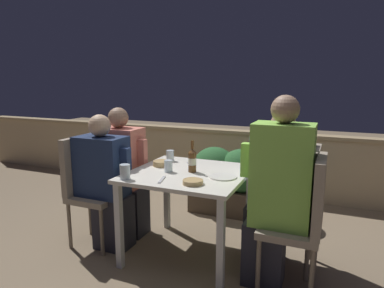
{
  "coord_description": "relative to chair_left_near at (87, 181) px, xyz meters",
  "views": [
    {
      "loc": [
        1.08,
        -2.49,
        1.48
      ],
      "look_at": [
        0.0,
        0.07,
        0.95
      ],
      "focal_mm": 32.0,
      "sensor_mm": 36.0,
      "label": 1
    }
  ],
  "objects": [
    {
      "name": "ground_plane",
      "position": [
        0.93,
        0.14,
        -0.58
      ],
      "size": [
        16.0,
        16.0,
        0.0
      ],
      "primitive_type": "plane",
      "color": "#847056"
    },
    {
      "name": "parapet_wall",
      "position": [
        0.93,
        1.92,
        -0.16
      ],
      "size": [
        9.0,
        0.18,
        0.82
      ],
      "color": "tan",
      "rests_on": "ground_plane"
    },
    {
      "name": "dining_table",
      "position": [
        0.93,
        0.14,
        0.06
      ],
      "size": [
        0.93,
        0.92,
        0.73
      ],
      "color": "silver",
      "rests_on": "ground_plane"
    },
    {
      "name": "planter_hedge",
      "position": [
        1.11,
        1.17,
        -0.17
      ],
      "size": [
        1.12,
        0.47,
        0.73
      ],
      "color": "brown",
      "rests_on": "ground_plane"
    },
    {
      "name": "chair_left_near",
      "position": [
        0.0,
        0.0,
        0.0
      ],
      "size": [
        0.41,
        0.41,
        0.98
      ],
      "color": "gray",
      "rests_on": "ground_plane"
    },
    {
      "name": "person_navy_jumper",
      "position": [
        0.2,
        -0.0,
        0.01
      ],
      "size": [
        0.5,
        0.26,
        1.18
      ],
      "color": "#282833",
      "rests_on": "ground_plane"
    },
    {
      "name": "chair_left_far",
      "position": [
        -0.01,
        0.29,
        0.0
      ],
      "size": [
        0.41,
        0.41,
        0.98
      ],
      "color": "gray",
      "rests_on": "ground_plane"
    },
    {
      "name": "person_coral_top",
      "position": [
        0.19,
        0.29,
        0.03
      ],
      "size": [
        0.5,
        0.26,
        1.22
      ],
      "color": "#282833",
      "rests_on": "ground_plane"
    },
    {
      "name": "chair_right_near",
      "position": [
        1.87,
        -0.02,
        0.0
      ],
      "size": [
        0.41,
        0.41,
        0.98
      ],
      "color": "gray",
      "rests_on": "ground_plane"
    },
    {
      "name": "person_green_blouse",
      "position": [
        1.67,
        -0.02,
        0.11
      ],
      "size": [
        0.49,
        0.26,
        1.38
      ],
      "color": "#282833",
      "rests_on": "ground_plane"
    },
    {
      "name": "chair_right_far",
      "position": [
        1.82,
        0.29,
        0.0
      ],
      "size": [
        0.41,
        0.41,
        0.98
      ],
      "color": "gray",
      "rests_on": "ground_plane"
    },
    {
      "name": "person_blue_shirt",
      "position": [
        1.61,
        0.29,
        0.04
      ],
      "size": [
        0.51,
        0.26,
        1.24
      ],
      "color": "#282833",
      "rests_on": "ground_plane"
    },
    {
      "name": "beer_bottle",
      "position": [
        0.96,
        0.15,
        0.25
      ],
      "size": [
        0.07,
        0.07,
        0.26
      ],
      "color": "brown",
      "rests_on": "dining_table"
    },
    {
      "name": "plate_0",
      "position": [
        1.24,
        0.1,
        0.15
      ],
      "size": [
        0.21,
        0.21,
        0.01
      ],
      "color": "silver",
      "rests_on": "dining_table"
    },
    {
      "name": "bowl_0",
      "position": [
        1.09,
        -0.15,
        0.17
      ],
      "size": [
        0.15,
        0.15,
        0.03
      ],
      "color": "tan",
      "rests_on": "dining_table"
    },
    {
      "name": "bowl_1",
      "position": [
        0.64,
        0.23,
        0.18
      ],
      "size": [
        0.15,
        0.15,
        0.05
      ],
      "color": "tan",
      "rests_on": "dining_table"
    },
    {
      "name": "glass_cup_0",
      "position": [
        0.78,
        0.07,
        0.2
      ],
      "size": [
        0.07,
        0.07,
        0.1
      ],
      "color": "silver",
      "rests_on": "dining_table"
    },
    {
      "name": "glass_cup_1",
      "position": [
        0.62,
        0.42,
        0.2
      ],
      "size": [
        0.07,
        0.07,
        0.1
      ],
      "color": "silver",
      "rests_on": "dining_table"
    },
    {
      "name": "glass_cup_2",
      "position": [
        0.57,
        -0.24,
        0.21
      ],
      "size": [
        0.08,
        0.08,
        0.11
      ],
      "color": "silver",
      "rests_on": "dining_table"
    },
    {
      "name": "fork_0",
      "position": [
        0.86,
        0.35,
        0.15
      ],
      "size": [
        0.12,
        0.15,
        0.01
      ],
      "color": "silver",
      "rests_on": "dining_table"
    },
    {
      "name": "fork_1",
      "position": [
        0.84,
        -0.15,
        0.15
      ],
      "size": [
        0.06,
        0.17,
        0.01
      ],
      "color": "silver",
      "rests_on": "dining_table"
    },
    {
      "name": "potted_plant",
      "position": [
        -0.32,
        0.73,
        -0.19
      ],
      "size": [
        0.33,
        0.33,
        0.64
      ],
      "color": "#B2A899",
      "rests_on": "ground_plane"
    }
  ]
}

